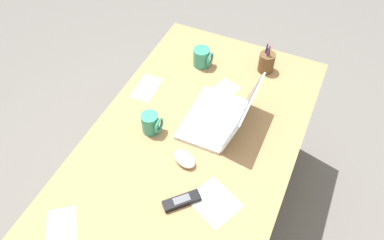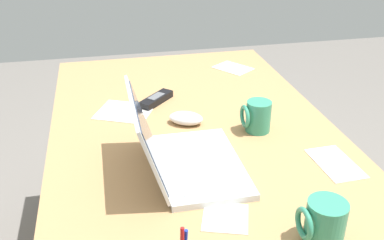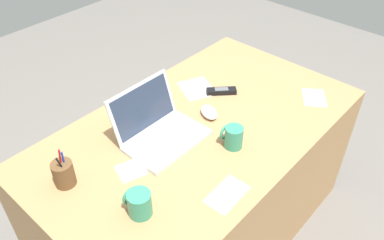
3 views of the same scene
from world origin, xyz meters
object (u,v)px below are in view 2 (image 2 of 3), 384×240
at_px(computer_mouse, 186,118).
at_px(coffee_mug_tall, 257,116).
at_px(laptop, 183,155).
at_px(coffee_mug_white, 324,222).
at_px(cordless_phone, 156,99).

height_order(computer_mouse, coffee_mug_tall, coffee_mug_tall).
distance_m(laptop, coffee_mug_white, 0.40).
relative_size(computer_mouse, coffee_mug_tall, 1.12).
bearing_deg(laptop, coffee_mug_tall, -56.97).
relative_size(computer_mouse, coffee_mug_white, 1.12).
xyz_separation_m(laptop, computer_mouse, (0.26, -0.06, -0.03)).
bearing_deg(computer_mouse, coffee_mug_tall, -87.51).
distance_m(laptop, computer_mouse, 0.27).
bearing_deg(laptop, cordless_phone, 1.36).
xyz_separation_m(coffee_mug_tall, cordless_phone, (0.27, 0.28, -0.04)).
relative_size(laptop, cordless_phone, 2.50).
height_order(laptop, coffee_mug_white, laptop).
bearing_deg(cordless_phone, coffee_mug_white, -162.31).
xyz_separation_m(computer_mouse, cordless_phone, (0.18, 0.07, -0.01)).
relative_size(coffee_mug_tall, cordless_phone, 0.72).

